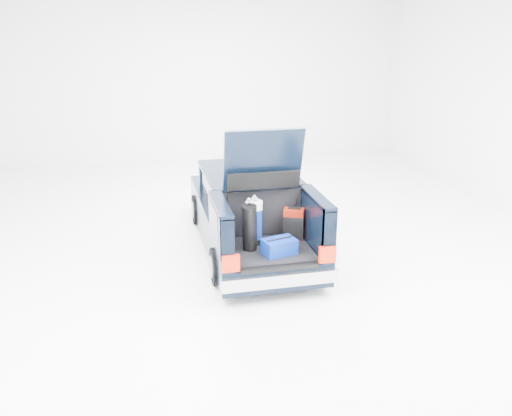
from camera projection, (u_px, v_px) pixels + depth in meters
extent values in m
plane|color=white|center=(250.00, 247.00, 10.23)|extent=(14.00, 14.00, 0.00)
cube|color=black|center=(243.00, 211.00, 10.67)|extent=(1.75, 3.00, 0.70)
cube|color=black|center=(230.00, 192.00, 12.15)|extent=(1.70, 0.30, 0.50)
cube|color=#A4A4AB|center=(229.00, 193.00, 12.30)|extent=(1.72, 0.10, 0.22)
cube|color=black|center=(248.00, 188.00, 10.00)|extent=(1.55, 1.95, 0.54)
cube|color=black|center=(248.00, 173.00, 9.91)|extent=(1.62, 2.05, 0.06)
cube|color=black|center=(269.00, 263.00, 8.74)|extent=(1.75, 1.30, 0.40)
cube|color=black|center=(269.00, 250.00, 8.68)|extent=(1.32, 1.18, 0.05)
cube|color=black|center=(221.00, 231.00, 8.37)|extent=(0.20, 1.30, 0.85)
cube|color=black|center=(316.00, 223.00, 8.69)|extent=(0.20, 1.30, 0.85)
cube|color=black|center=(220.00, 204.00, 8.23)|extent=(0.20, 1.30, 0.06)
cube|color=black|center=(317.00, 198.00, 8.54)|extent=(0.20, 1.30, 0.06)
cube|color=black|center=(261.00, 214.00, 9.10)|extent=(1.36, 0.08, 0.84)
cube|color=#A4A4AB|center=(280.00, 280.00, 8.10)|extent=(1.80, 0.12, 0.20)
cube|color=#A51A07|center=(231.00, 263.00, 7.86)|extent=(0.26, 0.07, 0.26)
cube|color=#A51A07|center=(327.00, 254.00, 8.16)|extent=(0.26, 0.07, 0.26)
cube|color=black|center=(280.00, 269.00, 8.07)|extent=(1.20, 0.06, 0.06)
cube|color=black|center=(263.00, 159.00, 8.62)|extent=(1.28, 0.33, 1.03)
cube|color=black|center=(263.00, 150.00, 8.61)|extent=(0.95, 0.17, 0.54)
cylinder|color=black|center=(198.00, 209.00, 11.30)|extent=(0.20, 0.62, 0.62)
cylinder|color=slate|center=(198.00, 209.00, 11.30)|extent=(0.23, 0.36, 0.36)
cylinder|color=black|center=(274.00, 204.00, 11.63)|extent=(0.20, 0.62, 0.62)
cylinder|color=slate|center=(274.00, 204.00, 11.63)|extent=(0.23, 0.36, 0.36)
cylinder|color=black|center=(218.00, 266.00, 8.72)|extent=(0.20, 0.62, 0.62)
cylinder|color=slate|center=(218.00, 266.00, 8.72)|extent=(0.23, 0.36, 0.36)
cylinder|color=black|center=(315.00, 257.00, 9.05)|extent=(0.20, 0.62, 0.62)
cylinder|color=slate|center=(315.00, 257.00, 9.05)|extent=(0.23, 0.36, 0.36)
cube|color=#640F03|center=(294.00, 224.00, 8.99)|extent=(0.38, 0.32, 0.52)
cube|color=black|center=(294.00, 208.00, 8.90)|extent=(0.21, 0.13, 0.03)
cube|color=black|center=(295.00, 229.00, 8.92)|extent=(0.32, 0.15, 0.40)
cylinder|color=black|center=(250.00, 228.00, 8.49)|extent=(0.32, 0.37, 0.78)
cube|color=white|center=(248.00, 224.00, 8.57)|extent=(0.09, 0.05, 0.27)
sphere|color=#99999E|center=(247.00, 203.00, 8.36)|extent=(0.06, 0.06, 0.06)
sphere|color=#99999E|center=(252.00, 202.00, 8.33)|extent=(0.06, 0.06, 0.06)
cylinder|color=black|center=(255.00, 241.00, 8.85)|extent=(0.25, 0.25, 0.09)
cylinder|color=navy|center=(255.00, 223.00, 8.75)|extent=(0.23, 0.23, 0.52)
cylinder|color=white|center=(255.00, 205.00, 8.65)|extent=(0.25, 0.25, 0.13)
sphere|color=#99999E|center=(256.00, 199.00, 8.64)|extent=(0.06, 0.06, 0.06)
sphere|color=#99999E|center=(254.00, 197.00, 8.64)|extent=(0.06, 0.06, 0.06)
cube|color=navy|center=(279.00, 247.00, 8.44)|extent=(0.57, 0.44, 0.24)
cylinder|color=black|center=(279.00, 239.00, 8.39)|extent=(0.43, 0.13, 0.03)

